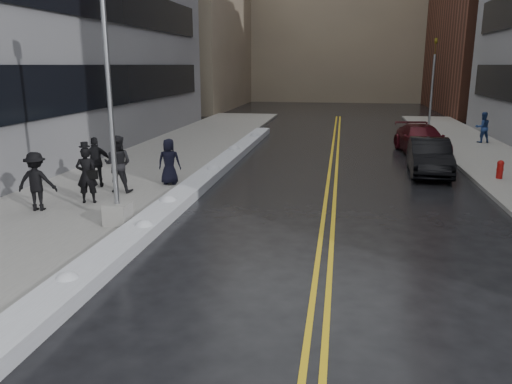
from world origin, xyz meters
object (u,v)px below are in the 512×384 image
at_px(pedestrian_b, 118,164).
at_px(pedestrian_fedora, 87,175).
at_px(pedestrian_east, 483,127).
at_px(fire_hydrant, 500,168).
at_px(pedestrian_d, 96,162).
at_px(car_maroon, 421,140).
at_px(lamppost, 113,140).
at_px(pedestrian_e, 37,181).
at_px(pedestrian_c, 169,162).
at_px(car_black, 429,157).
at_px(traffic_signal, 432,82).

bearing_deg(pedestrian_b, pedestrian_fedora, 70.18).
height_order(pedestrian_fedora, pedestrian_east, pedestrian_fedora).
distance_m(fire_hydrant, pedestrian_b, 14.58).
height_order(pedestrian_b, pedestrian_d, pedestrian_b).
height_order(pedestrian_d, car_maroon, pedestrian_d).
bearing_deg(pedestrian_fedora, lamppost, 119.03).
height_order(pedestrian_e, pedestrian_east, pedestrian_e).
xyz_separation_m(pedestrian_c, car_black, (9.97, 4.20, -0.26)).
bearing_deg(pedestrian_c, pedestrian_fedora, 52.40).
xyz_separation_m(pedestrian_b, car_maroon, (11.73, 10.74, -0.41)).
bearing_deg(pedestrian_e, car_black, -157.81).
distance_m(traffic_signal, pedestrian_d, 23.17).
xyz_separation_m(traffic_signal, pedestrian_e, (-14.81, -21.08, -2.35)).
height_order(lamppost, pedestrian_east, lamppost).
height_order(pedestrian_b, pedestrian_e, pedestrian_b).
height_order(traffic_signal, pedestrian_c, traffic_signal).
bearing_deg(pedestrian_d, pedestrian_c, 176.94).
height_order(pedestrian_east, car_black, pedestrian_east).
bearing_deg(pedestrian_e, fire_hydrant, -165.61).
relative_size(pedestrian_d, car_black, 0.40).
bearing_deg(lamppost, pedestrian_c, 92.18).
bearing_deg(car_maroon, pedestrian_east, 36.84).
distance_m(pedestrian_b, pedestrian_east, 21.23).
bearing_deg(pedestrian_d, lamppost, 100.67).
bearing_deg(car_black, pedestrian_d, -154.55).
relative_size(pedestrian_fedora, pedestrian_b, 0.91).
distance_m(traffic_signal, car_maroon, 8.39).
distance_m(pedestrian_fedora, car_black, 13.72).
xyz_separation_m(pedestrian_fedora, pedestrian_e, (-1.09, -1.05, -0.01)).
relative_size(pedestrian_b, car_maroon, 0.39).
distance_m(traffic_signal, car_black, 13.32).
bearing_deg(pedestrian_fedora, pedestrian_east, -150.51).
bearing_deg(pedestrian_c, lamppost, 85.08).
height_order(pedestrian_d, car_black, pedestrian_d).
relative_size(pedestrian_b, pedestrian_d, 1.09).
relative_size(fire_hydrant, pedestrian_b, 0.37).
xyz_separation_m(traffic_signal, pedestrian_fedora, (-13.72, -20.03, -2.34)).
xyz_separation_m(pedestrian_fedora, pedestrian_d, (-0.72, 2.07, 0.00)).
distance_m(pedestrian_d, car_maroon, 16.38).
height_order(traffic_signal, car_maroon, traffic_signal).
bearing_deg(fire_hydrant, pedestrian_b, -161.86).
distance_m(lamppost, pedestrian_d, 5.05).
xyz_separation_m(fire_hydrant, pedestrian_e, (-15.31, -7.08, 0.50)).
bearing_deg(pedestrian_d, traffic_signal, -151.35).
xyz_separation_m(fire_hydrant, pedestrian_d, (-14.94, -3.96, 0.52)).
bearing_deg(pedestrian_east, lamppost, 38.87).
bearing_deg(pedestrian_d, pedestrian_fedora, 86.71).
relative_size(pedestrian_e, car_maroon, 0.36).
height_order(lamppost, pedestrian_fedora, lamppost).
distance_m(pedestrian_c, pedestrian_d, 2.61).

